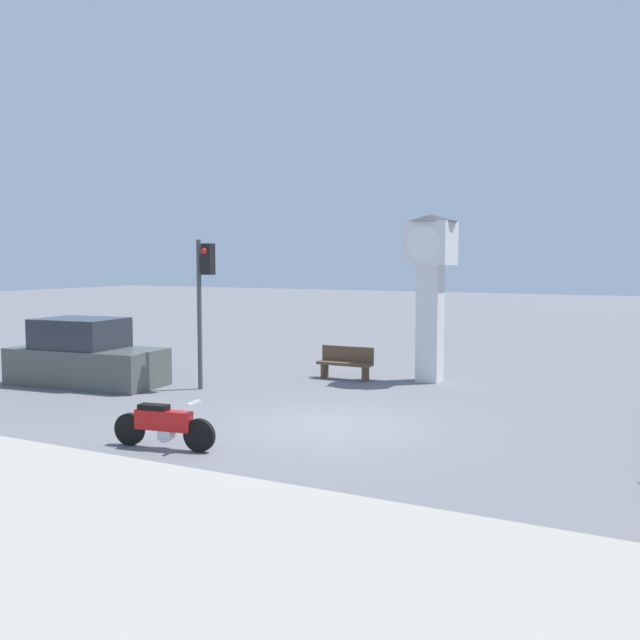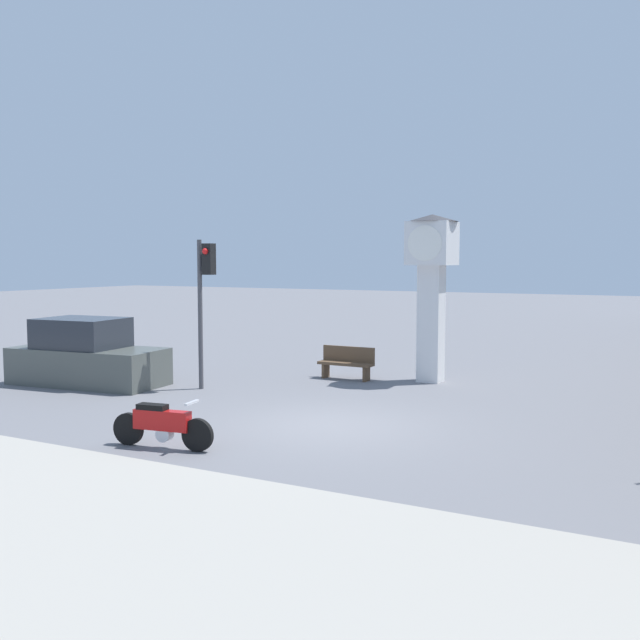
{
  "view_description": "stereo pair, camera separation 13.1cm",
  "coord_description": "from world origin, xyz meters",
  "px_view_note": "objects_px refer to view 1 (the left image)",
  "views": [
    {
      "loc": [
        6.45,
        -12.75,
        3.36
      ],
      "look_at": [
        -1.15,
        1.81,
        1.98
      ],
      "focal_mm": 40.0,
      "sensor_mm": 36.0,
      "label": 1
    },
    {
      "loc": [
        6.56,
        -12.69,
        3.36
      ],
      "look_at": [
        -1.15,
        1.81,
        1.98
      ],
      "focal_mm": 40.0,
      "sensor_mm": 36.0,
      "label": 2
    }
  ],
  "objects_px": {
    "clock_tower": "(431,271)",
    "bench": "(346,362)",
    "motorcycle": "(163,425)",
    "traffic_light": "(204,286)",
    "parked_car": "(85,357)"
  },
  "relations": [
    {
      "from": "traffic_light",
      "to": "bench",
      "type": "distance_m",
      "value": 4.63
    },
    {
      "from": "traffic_light",
      "to": "parked_car",
      "type": "distance_m",
      "value": 3.94
    },
    {
      "from": "motorcycle",
      "to": "clock_tower",
      "type": "relative_size",
      "value": 0.43
    },
    {
      "from": "clock_tower",
      "to": "parked_car",
      "type": "relative_size",
      "value": 1.06
    },
    {
      "from": "clock_tower",
      "to": "bench",
      "type": "height_order",
      "value": "clock_tower"
    },
    {
      "from": "clock_tower",
      "to": "bench",
      "type": "relative_size",
      "value": 2.88
    },
    {
      "from": "traffic_light",
      "to": "parked_car",
      "type": "relative_size",
      "value": 0.89
    },
    {
      "from": "traffic_light",
      "to": "parked_car",
      "type": "height_order",
      "value": "traffic_light"
    },
    {
      "from": "motorcycle",
      "to": "traffic_light",
      "type": "relative_size",
      "value": 0.51
    },
    {
      "from": "clock_tower",
      "to": "traffic_light",
      "type": "bearing_deg",
      "value": -140.79
    },
    {
      "from": "clock_tower",
      "to": "motorcycle",
      "type": "bearing_deg",
      "value": -101.98
    },
    {
      "from": "traffic_light",
      "to": "bench",
      "type": "height_order",
      "value": "traffic_light"
    },
    {
      "from": "motorcycle",
      "to": "bench",
      "type": "xyz_separation_m",
      "value": [
        -0.32,
        8.25,
        0.06
      ]
    },
    {
      "from": "parked_car",
      "to": "clock_tower",
      "type": "bearing_deg",
      "value": 24.84
    },
    {
      "from": "motorcycle",
      "to": "clock_tower",
      "type": "bearing_deg",
      "value": 69.14
    }
  ]
}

